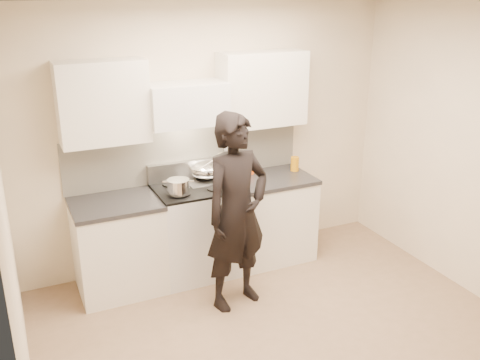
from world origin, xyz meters
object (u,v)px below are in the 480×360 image
object	(u,v)px
utensil_crock	(227,167)
wok	(206,170)
counter_right	(267,217)
person	(237,213)
stove	(195,230)

from	to	relation	value
utensil_crock	wok	bearing A→B (deg)	-160.92
counter_right	wok	xyz separation A→B (m)	(-0.64, 0.14, 0.59)
person	wok	bearing A→B (deg)	73.14
counter_right	person	bearing A→B (deg)	-134.19
wok	person	xyz separation A→B (m)	(-0.03, -0.83, -0.14)
counter_right	wok	world-z (taller)	wok
counter_right	utensil_crock	bearing A→B (deg)	146.52
stove	wok	bearing A→B (deg)	36.86
stove	person	distance (m)	0.83
stove	utensil_crock	size ratio (longest dim) A/B	3.02
counter_right	person	xyz separation A→B (m)	(-0.67, -0.69, 0.45)
counter_right	utensil_crock	size ratio (longest dim) A/B	2.90
wok	counter_right	bearing A→B (deg)	-12.78
wok	person	size ratio (longest dim) A/B	0.23
stove	utensil_crock	distance (m)	0.76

